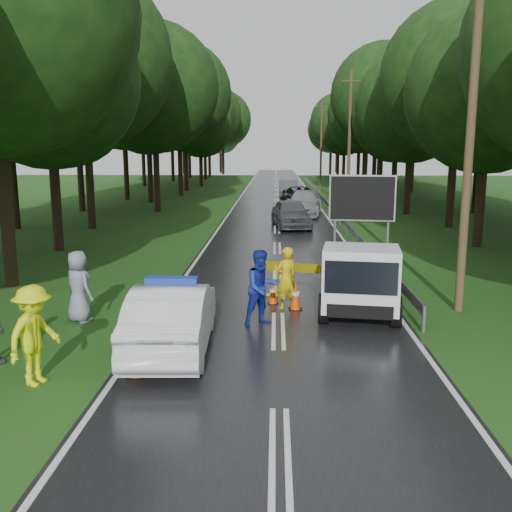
{
  "coord_description": "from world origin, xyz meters",
  "views": [
    {
      "loc": [
        -0.09,
        -14.04,
        4.66
      ],
      "look_at": [
        -0.69,
        3.37,
        1.3
      ],
      "focal_mm": 40.0,
      "sensor_mm": 36.0,
      "label": 1
    }
  ],
  "objects_px": {
    "police_sedan": "(173,317)",
    "queue_car_fourth": "(288,189)",
    "work_truck": "(360,276)",
    "civilian": "(262,288)",
    "queue_car_second": "(304,204)",
    "queue_car_first": "(291,214)",
    "barrier": "(301,272)",
    "queue_car_third": "(299,196)",
    "officer": "(286,278)"
  },
  "relations": [
    {
      "from": "queue_car_first",
      "to": "police_sedan",
      "type": "bearing_deg",
      "value": -106.43
    },
    {
      "from": "civilian",
      "to": "work_truck",
      "type": "bearing_deg",
      "value": -4.71
    },
    {
      "from": "queue_car_second",
      "to": "queue_car_third",
      "type": "xyz_separation_m",
      "value": [
        -0.09,
        6.0,
        -0.03
      ]
    },
    {
      "from": "barrier",
      "to": "civilian",
      "type": "height_order",
      "value": "civilian"
    },
    {
      "from": "queue_car_second",
      "to": "queue_car_third",
      "type": "distance_m",
      "value": 6.0
    },
    {
      "from": "work_truck",
      "to": "queue_car_third",
      "type": "xyz_separation_m",
      "value": [
        -0.56,
        29.09,
        -0.25
      ]
    },
    {
      "from": "barrier",
      "to": "queue_car_first",
      "type": "relative_size",
      "value": 0.54
    },
    {
      "from": "barrier",
      "to": "officer",
      "type": "relative_size",
      "value": 1.43
    },
    {
      "from": "barrier",
      "to": "civilian",
      "type": "xyz_separation_m",
      "value": [
        -1.13,
        -2.6,
        0.16
      ]
    },
    {
      "from": "police_sedan",
      "to": "work_truck",
      "type": "height_order",
      "value": "work_truck"
    },
    {
      "from": "work_truck",
      "to": "queue_car_second",
      "type": "bearing_deg",
      "value": 99.07
    },
    {
      "from": "queue_car_first",
      "to": "queue_car_fourth",
      "type": "relative_size",
      "value": 1.02
    },
    {
      "from": "police_sedan",
      "to": "work_truck",
      "type": "bearing_deg",
      "value": -147.33
    },
    {
      "from": "police_sedan",
      "to": "queue_car_fourth",
      "type": "xyz_separation_m",
      "value": [
        3.55,
        40.51,
        -0.01
      ]
    },
    {
      "from": "officer",
      "to": "queue_car_second",
      "type": "bearing_deg",
      "value": -125.8
    },
    {
      "from": "officer",
      "to": "queue_car_third",
      "type": "distance_m",
      "value": 28.98
    },
    {
      "from": "civilian",
      "to": "queue_car_second",
      "type": "distance_m",
      "value": 24.54
    },
    {
      "from": "police_sedan",
      "to": "queue_car_second",
      "type": "distance_m",
      "value": 26.78
    },
    {
      "from": "civilian",
      "to": "queue_car_second",
      "type": "bearing_deg",
      "value": 53.98
    },
    {
      "from": "police_sedan",
      "to": "civilian",
      "type": "xyz_separation_m",
      "value": [
        2.01,
        2.0,
        0.22
      ]
    },
    {
      "from": "barrier",
      "to": "queue_car_second",
      "type": "height_order",
      "value": "queue_car_second"
    },
    {
      "from": "queue_car_first",
      "to": "queue_car_fourth",
      "type": "distance_m",
      "value": 20.08
    },
    {
      "from": "officer",
      "to": "queue_car_fourth",
      "type": "relative_size",
      "value": 0.39
    },
    {
      "from": "barrier",
      "to": "officer",
      "type": "height_order",
      "value": "officer"
    },
    {
      "from": "officer",
      "to": "work_truck",
      "type": "bearing_deg",
      "value": 144.03
    },
    {
      "from": "officer",
      "to": "queue_car_first",
      "type": "bearing_deg",
      "value": -123.68
    },
    {
      "from": "queue_car_third",
      "to": "work_truck",
      "type": "bearing_deg",
      "value": -89.99
    },
    {
      "from": "police_sedan",
      "to": "queue_car_first",
      "type": "relative_size",
      "value": 1.01
    },
    {
      "from": "queue_car_second",
      "to": "police_sedan",
      "type": "bearing_deg",
      "value": -91.86
    },
    {
      "from": "barrier",
      "to": "officer",
      "type": "xyz_separation_m",
      "value": [
        -0.46,
        -1.1,
        0.06
      ]
    },
    {
      "from": "queue_car_first",
      "to": "officer",
      "type": "bearing_deg",
      "value": -99.33
    },
    {
      "from": "civilian",
      "to": "queue_car_second",
      "type": "xyz_separation_m",
      "value": [
        2.29,
        24.44,
        -0.21
      ]
    },
    {
      "from": "barrier",
      "to": "queue_car_fourth",
      "type": "distance_m",
      "value": 35.92
    },
    {
      "from": "queue_car_third",
      "to": "queue_car_fourth",
      "type": "relative_size",
      "value": 1.18
    },
    {
      "from": "work_truck",
      "to": "queue_car_second",
      "type": "height_order",
      "value": "work_truck"
    },
    {
      "from": "officer",
      "to": "queue_car_fourth",
      "type": "bearing_deg",
      "value": -123.09
    },
    {
      "from": "work_truck",
      "to": "queue_car_second",
      "type": "xyz_separation_m",
      "value": [
        -0.47,
        23.09,
        -0.22
      ]
    },
    {
      "from": "work_truck",
      "to": "civilian",
      "type": "bearing_deg",
      "value": -146.16
    },
    {
      "from": "work_truck",
      "to": "queue_car_fourth",
      "type": "relative_size",
      "value": 1.05
    },
    {
      "from": "queue_car_third",
      "to": "queue_car_fourth",
      "type": "bearing_deg",
      "value": 93.67
    },
    {
      "from": "police_sedan",
      "to": "queue_car_fourth",
      "type": "distance_m",
      "value": 40.66
    },
    {
      "from": "queue_car_second",
      "to": "queue_car_fourth",
      "type": "distance_m",
      "value": 14.09
    },
    {
      "from": "queue_car_second",
      "to": "queue_car_third",
      "type": "bearing_deg",
      "value": 98.21
    },
    {
      "from": "civilian",
      "to": "queue_car_first",
      "type": "height_order",
      "value": "civilian"
    },
    {
      "from": "police_sedan",
      "to": "queue_car_fourth",
      "type": "bearing_deg",
      "value": -97.35
    },
    {
      "from": "work_truck",
      "to": "civilian",
      "type": "distance_m",
      "value": 3.07
    },
    {
      "from": "queue_car_first",
      "to": "work_truck",
      "type": "bearing_deg",
      "value": -92.3
    },
    {
      "from": "police_sedan",
      "to": "queue_car_third",
      "type": "height_order",
      "value": "police_sedan"
    },
    {
      "from": "police_sedan",
      "to": "queue_car_fourth",
      "type": "height_order",
      "value": "police_sedan"
    },
    {
      "from": "officer",
      "to": "civilian",
      "type": "bearing_deg",
      "value": 34.25
    }
  ]
}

